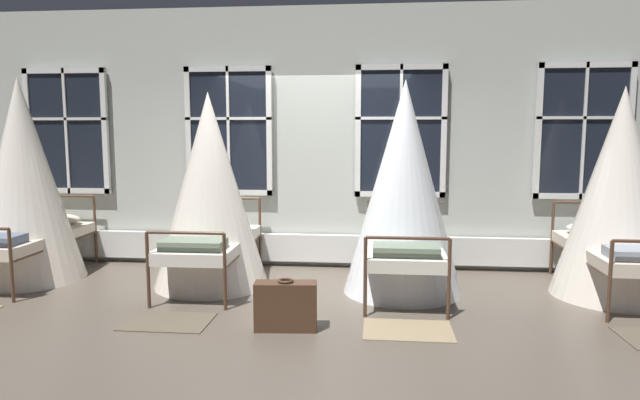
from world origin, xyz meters
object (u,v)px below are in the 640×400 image
object	(u,v)px
cot_third	(404,191)
cot_first	(24,183)
suitcase_dark	(286,306)
cot_second	(210,193)
cot_fourth	(619,196)

from	to	relation	value
cot_third	cot_first	bearing A→B (deg)	88.96
cot_first	suitcase_dark	size ratio (longest dim) A/B	4.22
cot_first	cot_second	size ratio (longest dim) A/B	1.09
cot_third	cot_fourth	bearing A→B (deg)	-88.50
cot_fourth	suitcase_dark	world-z (taller)	cot_fourth
cot_third	suitcase_dark	distance (m)	1.96
cot_fourth	suitcase_dark	distance (m)	3.76
cot_second	cot_fourth	bearing A→B (deg)	-90.68
cot_first	cot_fourth	world-z (taller)	cot_first
cot_first	cot_third	size ratio (longest dim) A/B	1.04
cot_first	suitcase_dark	bearing A→B (deg)	-113.48
suitcase_dark	cot_first	bearing A→B (deg)	152.49
cot_second	cot_first	bearing A→B (deg)	88.66
cot_first	cot_second	distance (m)	2.28
cot_third	suitcase_dark	xyz separation A→B (m)	(-1.10, -1.34, -0.91)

